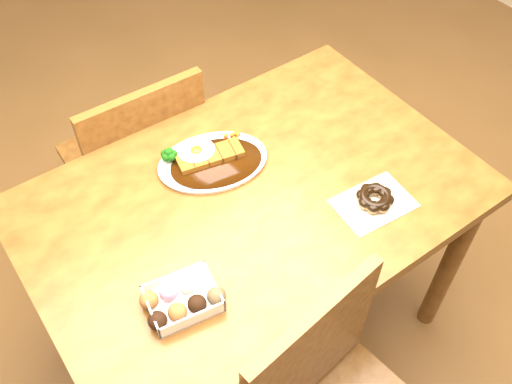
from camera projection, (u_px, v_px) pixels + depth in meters
ground at (254, 326)px, 2.09m from camera, size 6.00×6.00×0.00m
table at (253, 218)px, 1.59m from camera, size 1.20×0.80×0.75m
chair_far at (140, 162)px, 1.97m from camera, size 0.43×0.43×0.87m
katsu_curry_plate at (211, 160)px, 1.58m from camera, size 0.35×0.29×0.06m
donut_box at (181, 300)px, 1.29m from camera, size 0.19×0.15×0.05m
pon_de_ring at (375, 199)px, 1.49m from camera, size 0.21×0.16×0.04m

